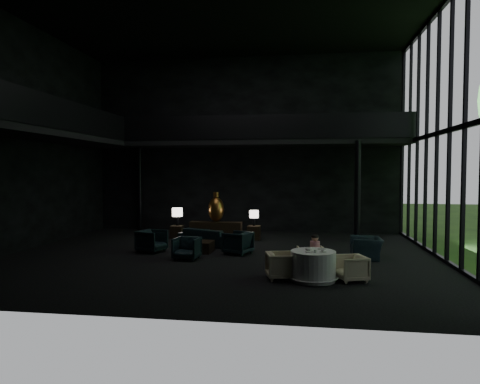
# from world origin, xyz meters

# --- Properties ---
(floor) EXTENTS (14.00, 12.00, 0.02)m
(floor) POSITION_xyz_m (0.00, 0.00, 0.00)
(floor) COLOR black
(floor) RESTS_ON ground
(ceiling) EXTENTS (14.00, 12.00, 0.02)m
(ceiling) POSITION_xyz_m (0.00, 0.00, 8.00)
(ceiling) COLOR black
(ceiling) RESTS_ON ground
(wall_back) EXTENTS (14.00, 0.04, 8.00)m
(wall_back) POSITION_xyz_m (0.00, 6.00, 4.00)
(wall_back) COLOR black
(wall_back) RESTS_ON ground
(wall_front) EXTENTS (14.00, 0.04, 8.00)m
(wall_front) POSITION_xyz_m (0.00, -6.00, 4.00)
(wall_front) COLOR black
(wall_front) RESTS_ON ground
(wall_left) EXTENTS (0.04, 12.00, 8.00)m
(wall_left) POSITION_xyz_m (-7.00, 0.00, 4.00)
(wall_left) COLOR black
(wall_left) RESTS_ON ground
(curtain_wall) EXTENTS (0.20, 12.00, 8.00)m
(curtain_wall) POSITION_xyz_m (6.95, 0.00, 4.00)
(curtain_wall) COLOR black
(curtain_wall) RESTS_ON ground
(mezzanine_left) EXTENTS (2.00, 12.00, 0.25)m
(mezzanine_left) POSITION_xyz_m (-6.00, 0.00, 4.00)
(mezzanine_left) COLOR black
(mezzanine_left) RESTS_ON wall_left
(mezzanine_back) EXTENTS (12.00, 2.00, 0.25)m
(mezzanine_back) POSITION_xyz_m (1.00, 5.00, 4.00)
(mezzanine_back) COLOR black
(mezzanine_back) RESTS_ON wall_back
(railing_left) EXTENTS (0.06, 12.00, 1.00)m
(railing_left) POSITION_xyz_m (-5.00, 0.00, 4.60)
(railing_left) COLOR black
(railing_left) RESTS_ON mezzanine_left
(railing_back) EXTENTS (12.00, 0.06, 1.00)m
(railing_back) POSITION_xyz_m (1.00, 4.00, 4.60)
(railing_back) COLOR black
(railing_back) RESTS_ON mezzanine_back
(column_nw) EXTENTS (0.24, 0.24, 4.00)m
(column_nw) POSITION_xyz_m (-5.00, 5.70, 2.00)
(column_nw) COLOR black
(column_nw) RESTS_ON floor
(column_ne) EXTENTS (0.24, 0.24, 4.00)m
(column_ne) POSITION_xyz_m (4.80, 4.00, 2.00)
(column_ne) COLOR black
(column_ne) RESTS_ON floor
(console) EXTENTS (2.15, 0.49, 0.68)m
(console) POSITION_xyz_m (-0.92, 3.65, 0.34)
(console) COLOR black
(console) RESTS_ON floor
(bronze_urn) EXTENTS (0.66, 0.66, 1.23)m
(bronze_urn) POSITION_xyz_m (-0.92, 3.74, 1.21)
(bronze_urn) COLOR olive
(bronze_urn) RESTS_ON console
(side_table_left) EXTENTS (0.48, 0.48, 0.52)m
(side_table_left) POSITION_xyz_m (-2.52, 3.46, 0.26)
(side_table_left) COLOR black
(side_table_left) RESTS_ON floor
(table_lamp_left) EXTENTS (0.43, 0.43, 0.73)m
(table_lamp_left) POSITION_xyz_m (-2.52, 3.53, 1.05)
(table_lamp_left) COLOR black
(table_lamp_left) RESTS_ON side_table_left
(side_table_right) EXTENTS (0.51, 0.51, 0.56)m
(side_table_right) POSITION_xyz_m (0.68, 3.54, 0.28)
(side_table_right) COLOR black
(side_table_right) RESTS_ON floor
(table_lamp_right) EXTENTS (0.37, 0.37, 0.62)m
(table_lamp_right) POSITION_xyz_m (0.68, 3.57, 1.01)
(table_lamp_right) COLOR black
(table_lamp_right) RESTS_ON side_table_right
(sofa) EXTENTS (2.36, 1.49, 0.89)m
(sofa) POSITION_xyz_m (-0.90, 1.99, 0.45)
(sofa) COLOR black
(sofa) RESTS_ON floor
(lounge_armchair_west) EXTENTS (1.04, 1.07, 0.90)m
(lounge_armchair_west) POSITION_xyz_m (-2.49, 0.38, 0.45)
(lounge_armchair_west) COLOR black
(lounge_armchair_west) RESTS_ON floor
(lounge_armchair_east) EXTENTS (1.08, 1.11, 0.89)m
(lounge_armchair_east) POSITION_xyz_m (0.48, 0.47, 0.44)
(lounge_armchair_east) COLOR black
(lounge_armchair_east) RESTS_ON floor
(lounge_armchair_south) EXTENTS (0.80, 0.76, 0.77)m
(lounge_armchair_south) POSITION_xyz_m (-0.97, -0.63, 0.38)
(lounge_armchair_south) COLOR black
(lounge_armchair_south) RESTS_ON floor
(window_armchair) EXTENTS (0.66, 1.01, 0.88)m
(window_armchair) POSITION_xyz_m (4.63, 0.31, 0.44)
(window_armchair) COLOR black
(window_armchair) RESTS_ON floor
(coffee_table) EXTENTS (0.86, 0.86, 0.37)m
(coffee_table) POSITION_xyz_m (-0.84, 0.65, 0.18)
(coffee_table) COLOR black
(coffee_table) RESTS_ON floor
(dining_table) EXTENTS (1.29, 1.29, 0.75)m
(dining_table) POSITION_xyz_m (2.89, -2.67, 0.33)
(dining_table) COLOR white
(dining_table) RESTS_ON floor
(dining_chair_north) EXTENTS (0.79, 0.76, 0.71)m
(dining_chair_north) POSITION_xyz_m (2.88, -1.65, 0.35)
(dining_chair_north) COLOR tan
(dining_chair_north) RESTS_ON floor
(dining_chair_east) EXTENTS (0.76, 0.79, 0.65)m
(dining_chair_east) POSITION_xyz_m (3.85, -2.59, 0.33)
(dining_chair_east) COLOR beige
(dining_chair_east) RESTS_ON floor
(dining_chair_west) EXTENTS (0.81, 0.84, 0.73)m
(dining_chair_west) POSITION_xyz_m (2.09, -2.63, 0.36)
(dining_chair_west) COLOR #B4AF8B
(dining_chair_west) RESTS_ON floor
(child) EXTENTS (0.27, 0.27, 0.58)m
(child) POSITION_xyz_m (2.97, -1.66, 0.74)
(child) COLOR #D18B9C
(child) RESTS_ON dining_chair_north
(plate_a) EXTENTS (0.32, 0.32, 0.02)m
(plate_a) POSITION_xyz_m (2.81, -2.83, 0.76)
(plate_a) COLOR white
(plate_a) RESTS_ON dining_table
(plate_b) EXTENTS (0.23, 0.23, 0.01)m
(plate_b) POSITION_xyz_m (3.11, -2.40, 0.76)
(plate_b) COLOR white
(plate_b) RESTS_ON dining_table
(saucer) EXTENTS (0.20, 0.20, 0.01)m
(saucer) POSITION_xyz_m (3.13, -2.79, 0.76)
(saucer) COLOR white
(saucer) RESTS_ON dining_table
(coffee_cup) EXTENTS (0.09, 0.09, 0.06)m
(coffee_cup) POSITION_xyz_m (3.12, -2.81, 0.79)
(coffee_cup) COLOR white
(coffee_cup) RESTS_ON saucer
(cereal_bowl) EXTENTS (0.17, 0.17, 0.08)m
(cereal_bowl) POSITION_xyz_m (2.78, -2.64, 0.79)
(cereal_bowl) COLOR white
(cereal_bowl) RESTS_ON dining_table
(cream_pot) EXTENTS (0.07, 0.07, 0.07)m
(cream_pot) POSITION_xyz_m (2.93, -2.90, 0.79)
(cream_pot) COLOR #99999E
(cream_pot) RESTS_ON dining_table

